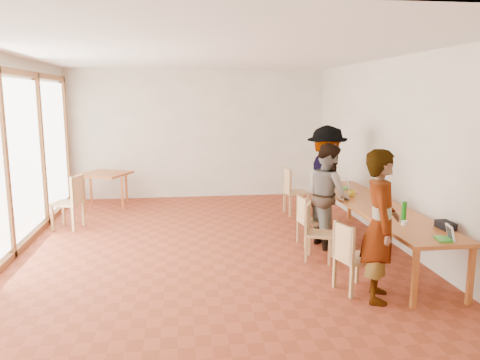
# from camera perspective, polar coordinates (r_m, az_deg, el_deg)

# --- Properties ---
(ground) EXTENTS (8.00, 8.00, 0.00)m
(ground) POSITION_cam_1_polar(r_m,az_deg,el_deg) (7.46, -3.68, -8.46)
(ground) COLOR brown
(ground) RESTS_ON ground
(wall_back) EXTENTS (6.00, 0.10, 3.00)m
(wall_back) POSITION_cam_1_polar(r_m,az_deg,el_deg) (11.10, -5.13, 5.60)
(wall_back) COLOR silver
(wall_back) RESTS_ON ground
(wall_front) EXTENTS (6.00, 0.10, 3.00)m
(wall_front) POSITION_cam_1_polar(r_m,az_deg,el_deg) (3.21, 0.74, -5.81)
(wall_front) COLOR silver
(wall_front) RESTS_ON ground
(wall_right) EXTENTS (0.10, 8.00, 3.00)m
(wall_right) POSITION_cam_1_polar(r_m,az_deg,el_deg) (7.89, 18.51, 3.25)
(wall_right) COLOR silver
(wall_right) RESTS_ON ground
(window_wall) EXTENTS (0.10, 8.00, 3.00)m
(window_wall) POSITION_cam_1_polar(r_m,az_deg,el_deg) (7.54, -26.89, 2.36)
(window_wall) COLOR white
(window_wall) RESTS_ON ground
(ceiling) EXTENTS (6.00, 8.00, 0.04)m
(ceiling) POSITION_cam_1_polar(r_m,az_deg,el_deg) (7.09, -3.96, 15.32)
(ceiling) COLOR white
(ceiling) RESTS_ON wall_back
(communal_table) EXTENTS (0.80, 4.00, 0.75)m
(communal_table) POSITION_cam_1_polar(r_m,az_deg,el_deg) (7.45, 16.09, -3.25)
(communal_table) COLOR #B06027
(communal_table) RESTS_ON ground
(side_table) EXTENTS (0.90, 0.90, 0.75)m
(side_table) POSITION_cam_1_polar(r_m,az_deg,el_deg) (10.52, -16.09, 0.42)
(side_table) COLOR #B06027
(side_table) RESTS_ON ground
(chair_near) EXTENTS (0.50, 0.50, 0.46)m
(chair_near) POSITION_cam_1_polar(r_m,az_deg,el_deg) (5.90, 13.19, -8.34)
(chair_near) COLOR tan
(chair_near) RESTS_ON ground
(chair_mid) EXTENTS (0.52, 0.52, 0.45)m
(chair_mid) POSITION_cam_1_polar(r_m,az_deg,el_deg) (6.95, 8.93, -5.53)
(chair_mid) COLOR tan
(chair_mid) RESTS_ON ground
(chair_far) EXTENTS (0.42, 0.42, 0.43)m
(chair_far) POSITION_cam_1_polar(r_m,az_deg,el_deg) (7.61, 8.11, -4.30)
(chair_far) COLOR tan
(chair_far) RESTS_ON ground
(chair_empty) EXTENTS (0.47, 0.47, 0.50)m
(chair_empty) POSITION_cam_1_polar(r_m,az_deg,el_deg) (9.52, 6.33, -0.78)
(chair_empty) COLOR tan
(chair_empty) RESTS_ON ground
(chair_spare) EXTENTS (0.56, 0.56, 0.52)m
(chair_spare) POSITION_cam_1_polar(r_m,az_deg,el_deg) (8.96, -19.76, -1.87)
(chair_spare) COLOR tan
(chair_spare) RESTS_ON ground
(person_near) EXTENTS (0.62, 0.76, 1.80)m
(person_near) POSITION_cam_1_polar(r_m,az_deg,el_deg) (5.69, 16.74, -5.38)
(person_near) COLOR gray
(person_near) RESTS_ON ground
(person_mid) EXTENTS (0.74, 0.89, 1.66)m
(person_mid) POSITION_cam_1_polar(r_m,az_deg,el_deg) (7.61, 10.68, -1.78)
(person_mid) COLOR gray
(person_mid) RESTS_ON ground
(person_far) EXTENTS (0.88, 1.31, 1.88)m
(person_far) POSITION_cam_1_polar(r_m,az_deg,el_deg) (8.45, 10.46, 0.19)
(person_far) COLOR gray
(person_far) RESTS_ON ground
(laptop_near) EXTENTS (0.22, 0.24, 0.18)m
(laptop_near) POSITION_cam_1_polar(r_m,az_deg,el_deg) (5.91, 23.87, -6.25)
(laptop_near) COLOR green
(laptop_near) RESTS_ON communal_table
(laptop_mid) EXTENTS (0.22, 0.25, 0.19)m
(laptop_mid) POSITION_cam_1_polar(r_m,az_deg,el_deg) (7.31, 17.08, -2.77)
(laptop_mid) COLOR green
(laptop_mid) RESTS_ON communal_table
(laptop_far) EXTENTS (0.24, 0.26, 0.18)m
(laptop_far) POSITION_cam_1_polar(r_m,az_deg,el_deg) (8.58, 12.73, -0.68)
(laptop_far) COLOR green
(laptop_far) RESTS_ON communal_table
(yellow_mug) EXTENTS (0.14, 0.14, 0.10)m
(yellow_mug) POSITION_cam_1_polar(r_m,az_deg,el_deg) (7.91, 13.50, -1.63)
(yellow_mug) COLOR yellow
(yellow_mug) RESTS_ON communal_table
(green_bottle) EXTENTS (0.07, 0.07, 0.28)m
(green_bottle) POSITION_cam_1_polar(r_m,az_deg,el_deg) (6.49, 19.34, -3.70)
(green_bottle) COLOR #146615
(green_bottle) RESTS_ON communal_table
(clear_glass) EXTENTS (0.07, 0.07, 0.09)m
(clear_glass) POSITION_cam_1_polar(r_m,az_deg,el_deg) (8.67, 10.62, -0.53)
(clear_glass) COLOR silver
(clear_glass) RESTS_ON communal_table
(condiment_cup) EXTENTS (0.08, 0.08, 0.06)m
(condiment_cup) POSITION_cam_1_polar(r_m,az_deg,el_deg) (6.37, 19.39, -4.98)
(condiment_cup) COLOR white
(condiment_cup) RESTS_ON communal_table
(pink_phone) EXTENTS (0.05, 0.10, 0.01)m
(pink_phone) POSITION_cam_1_polar(r_m,az_deg,el_deg) (8.21, 13.96, -1.53)
(pink_phone) COLOR #C84375
(pink_phone) RESTS_ON communal_table
(black_pouch) EXTENTS (0.16, 0.26, 0.09)m
(black_pouch) POSITION_cam_1_polar(r_m,az_deg,el_deg) (6.40, 23.78, -5.06)
(black_pouch) COLOR black
(black_pouch) RESTS_ON communal_table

